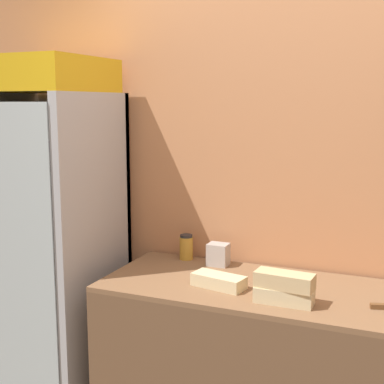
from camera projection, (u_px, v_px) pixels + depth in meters
wall_back at (320, 177)px, 2.77m from camera, size 5.20×0.09×2.70m
prep_counter at (298, 377)px, 2.57m from camera, size 1.93×0.67×0.86m
beverage_cooler at (55, 222)px, 3.04m from camera, size 0.66×0.68×1.97m
sandwich_stack_bottom at (284, 296)px, 2.35m from camera, size 0.26×0.11×0.07m
sandwich_stack_middle at (284, 280)px, 2.34m from camera, size 0.26×0.12×0.07m
sandwich_flat_left at (219, 281)px, 2.55m from camera, size 0.27×0.16×0.06m
condiment_jar at (186, 247)px, 3.01m from camera, size 0.08×0.08×0.14m
napkin_dispenser at (218, 254)px, 2.90m from camera, size 0.11×0.09×0.12m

